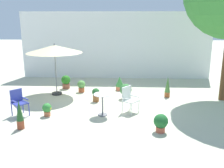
{
  "coord_description": "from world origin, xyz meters",
  "views": [
    {
      "loc": [
        0.43,
        -9.32,
        3.23
      ],
      "look_at": [
        0.0,
        0.19,
        0.75
      ],
      "focal_mm": 40.59,
      "sensor_mm": 36.0,
      "label": 1
    }
  ],
  "objects_px": {
    "potted_plant_4": "(66,82)",
    "potted_plant_5": "(168,87)",
    "patio_chair_0": "(129,98)",
    "potted_plant_0": "(20,115)",
    "patio_umbrella_0": "(54,49)",
    "potted_plant_2": "(81,86)",
    "cafe_table_0": "(102,101)",
    "patio_chair_1": "(18,101)",
    "potted_plant_6": "(126,91)",
    "potted_plant_8": "(96,94)",
    "potted_plant_1": "(120,83)",
    "potted_plant_3": "(47,109)",
    "potted_plant_7": "(161,122)"
  },
  "relations": [
    {
      "from": "potted_plant_5",
      "to": "potted_plant_6",
      "type": "xyz_separation_m",
      "value": [
        -1.76,
        -0.33,
        -0.09
      ]
    },
    {
      "from": "potted_plant_4",
      "to": "potted_plant_5",
      "type": "bearing_deg",
      "value": -13.86
    },
    {
      "from": "potted_plant_4",
      "to": "potted_plant_7",
      "type": "height_order",
      "value": "potted_plant_4"
    },
    {
      "from": "potted_plant_7",
      "to": "potted_plant_5",
      "type": "bearing_deg",
      "value": 77.59
    },
    {
      "from": "patio_umbrella_0",
      "to": "patio_chair_0",
      "type": "height_order",
      "value": "patio_umbrella_0"
    },
    {
      "from": "patio_chair_1",
      "to": "potted_plant_0",
      "type": "xyz_separation_m",
      "value": [
        0.48,
        -1.09,
        -0.07
      ]
    },
    {
      "from": "patio_chair_0",
      "to": "potted_plant_0",
      "type": "xyz_separation_m",
      "value": [
        -3.28,
        -1.59,
        -0.07
      ]
    },
    {
      "from": "cafe_table_0",
      "to": "patio_umbrella_0",
      "type": "bearing_deg",
      "value": 132.89
    },
    {
      "from": "potted_plant_4",
      "to": "potted_plant_5",
      "type": "distance_m",
      "value": 4.71
    },
    {
      "from": "cafe_table_0",
      "to": "potted_plant_8",
      "type": "distance_m",
      "value": 1.53
    },
    {
      "from": "patio_chair_1",
      "to": "potted_plant_7",
      "type": "xyz_separation_m",
      "value": [
        4.65,
        -1.12,
        -0.22
      ]
    },
    {
      "from": "patio_umbrella_0",
      "to": "potted_plant_1",
      "type": "xyz_separation_m",
      "value": [
        2.73,
        0.78,
        -1.64
      ]
    },
    {
      "from": "potted_plant_2",
      "to": "potted_plant_6",
      "type": "bearing_deg",
      "value": -24.41
    },
    {
      "from": "patio_chair_1",
      "to": "potted_plant_5",
      "type": "height_order",
      "value": "patio_chair_1"
    },
    {
      "from": "potted_plant_3",
      "to": "potted_plant_2",
      "type": "bearing_deg",
      "value": 76.75
    },
    {
      "from": "potted_plant_1",
      "to": "potted_plant_3",
      "type": "relative_size",
      "value": 1.43
    },
    {
      "from": "patio_chair_1",
      "to": "potted_plant_8",
      "type": "bearing_deg",
      "value": 32.84
    },
    {
      "from": "cafe_table_0",
      "to": "potted_plant_3",
      "type": "distance_m",
      "value": 1.9
    },
    {
      "from": "potted_plant_0",
      "to": "potted_plant_8",
      "type": "bearing_deg",
      "value": 53.43
    },
    {
      "from": "patio_umbrella_0",
      "to": "potted_plant_7",
      "type": "xyz_separation_m",
      "value": [
        4.0,
        -3.62,
        -1.67
      ]
    },
    {
      "from": "potted_plant_2",
      "to": "potted_plant_8",
      "type": "height_order",
      "value": "potted_plant_8"
    },
    {
      "from": "patio_umbrella_0",
      "to": "cafe_table_0",
      "type": "distance_m",
      "value": 3.54
    },
    {
      "from": "patio_umbrella_0",
      "to": "potted_plant_4",
      "type": "xyz_separation_m",
      "value": [
        0.19,
        0.98,
        -1.63
      ]
    },
    {
      "from": "potted_plant_5",
      "to": "patio_umbrella_0",
      "type": "bearing_deg",
      "value": 178.16
    },
    {
      "from": "patio_umbrella_0",
      "to": "potted_plant_4",
      "type": "distance_m",
      "value": 1.91
    },
    {
      "from": "patio_chair_0",
      "to": "potted_plant_4",
      "type": "relative_size",
      "value": 1.45
    },
    {
      "from": "patio_chair_0",
      "to": "potted_plant_6",
      "type": "height_order",
      "value": "patio_chair_0"
    },
    {
      "from": "patio_umbrella_0",
      "to": "potted_plant_2",
      "type": "xyz_separation_m",
      "value": [
        1.02,
        0.41,
        -1.68
      ]
    },
    {
      "from": "patio_chair_1",
      "to": "potted_plant_4",
      "type": "distance_m",
      "value": 3.57
    },
    {
      "from": "potted_plant_4",
      "to": "potted_plant_7",
      "type": "xyz_separation_m",
      "value": [
        3.81,
        -4.59,
        -0.03
      ]
    },
    {
      "from": "patio_umbrella_0",
      "to": "cafe_table_0",
      "type": "relative_size",
      "value": 3.08
    },
    {
      "from": "potted_plant_2",
      "to": "potted_plant_4",
      "type": "bearing_deg",
      "value": 145.83
    },
    {
      "from": "cafe_table_0",
      "to": "potted_plant_3",
      "type": "relative_size",
      "value": 1.69
    },
    {
      "from": "patio_chair_1",
      "to": "potted_plant_1",
      "type": "bearing_deg",
      "value": 44.07
    },
    {
      "from": "patio_chair_0",
      "to": "potted_plant_1",
      "type": "bearing_deg",
      "value": 97.62
    },
    {
      "from": "patio_umbrella_0",
      "to": "patio_chair_0",
      "type": "distance_m",
      "value": 3.96
    },
    {
      "from": "patio_umbrella_0",
      "to": "potted_plant_2",
      "type": "bearing_deg",
      "value": 22.15
    },
    {
      "from": "potted_plant_0",
      "to": "potted_plant_3",
      "type": "distance_m",
      "value": 1.18
    },
    {
      "from": "patio_chair_1",
      "to": "potted_plant_2",
      "type": "height_order",
      "value": "patio_chair_1"
    },
    {
      "from": "potted_plant_3",
      "to": "potted_plant_7",
      "type": "bearing_deg",
      "value": -16.51
    },
    {
      "from": "patio_chair_1",
      "to": "potted_plant_6",
      "type": "relative_size",
      "value": 1.42
    },
    {
      "from": "cafe_table_0",
      "to": "patio_chair_1",
      "type": "bearing_deg",
      "value": -177.48
    },
    {
      "from": "patio_umbrella_0",
      "to": "patio_chair_0",
      "type": "xyz_separation_m",
      "value": [
        3.1,
        -1.99,
        -1.45
      ]
    },
    {
      "from": "potted_plant_6",
      "to": "potted_plant_7",
      "type": "height_order",
      "value": "potted_plant_6"
    },
    {
      "from": "potted_plant_6",
      "to": "potted_plant_8",
      "type": "height_order",
      "value": "potted_plant_6"
    },
    {
      "from": "cafe_table_0",
      "to": "potted_plant_0",
      "type": "relative_size",
      "value": 0.84
    },
    {
      "from": "patio_chair_1",
      "to": "potted_plant_0",
      "type": "height_order",
      "value": "potted_plant_0"
    },
    {
      "from": "potted_plant_0",
      "to": "potted_plant_2",
      "type": "relative_size",
      "value": 1.69
    },
    {
      "from": "patio_umbrella_0",
      "to": "patio_chair_0",
      "type": "bearing_deg",
      "value": -32.66
    },
    {
      "from": "patio_chair_0",
      "to": "potted_plant_0",
      "type": "height_order",
      "value": "patio_chair_0"
    }
  ]
}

